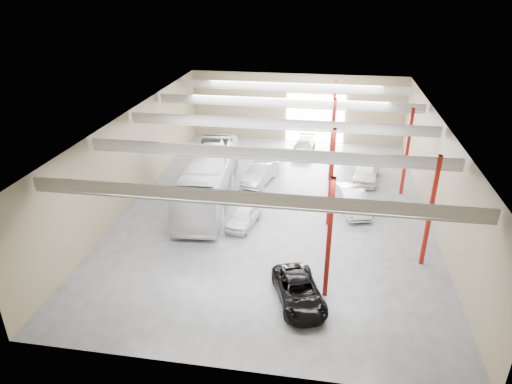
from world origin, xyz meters
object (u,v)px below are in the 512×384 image
(coach_bus, at_px, (209,179))
(car_row_c, at_px, (304,147))
(car_row_a, at_px, (244,216))
(car_row_b, at_px, (260,173))
(car_right_near, at_px, (352,200))
(car_right_far, at_px, (366,171))
(black_sedan, at_px, (299,291))

(coach_bus, distance_m, car_row_c, 13.40)
(car_row_a, bearing_deg, car_row_b, 100.84)
(coach_bus, height_order, car_row_c, coach_bus)
(coach_bus, height_order, car_right_near, coach_bus)
(car_right_far, bearing_deg, car_row_a, -125.52)
(coach_bus, xyz_separation_m, black_sedan, (7.76, -11.14, -1.16))
(car_row_b, xyz_separation_m, car_right_far, (8.85, 1.77, 0.05))
(black_sedan, bearing_deg, car_right_far, 56.97)
(car_row_a, bearing_deg, car_row_c, 88.97)
(black_sedan, distance_m, car_right_far, 17.65)
(car_row_a, height_order, car_right_near, car_right_near)
(black_sedan, relative_size, car_row_c, 1.00)
(black_sedan, bearing_deg, car_row_a, 101.01)
(coach_bus, relative_size, car_right_near, 2.63)
(black_sedan, height_order, car_row_c, car_row_c)
(car_row_b, xyz_separation_m, car_row_c, (3.15, 7.50, -0.09))
(coach_bus, relative_size, car_row_b, 2.75)
(black_sedan, relative_size, car_right_far, 0.98)
(black_sedan, height_order, car_right_far, car_right_far)
(coach_bus, distance_m, car_right_far, 13.59)
(coach_bus, xyz_separation_m, car_row_b, (3.33, 4.17, -1.04))
(car_row_b, relative_size, car_right_far, 0.98)
(car_row_a, distance_m, car_right_far, 12.82)
(car_row_b, height_order, car_right_near, car_right_near)
(car_right_near, bearing_deg, coach_bus, 165.06)
(car_right_far, bearing_deg, coach_bus, -145.85)
(black_sedan, bearing_deg, car_row_b, 87.60)
(car_row_a, bearing_deg, coach_bus, 145.90)
(car_row_a, relative_size, car_right_near, 0.80)
(car_row_a, bearing_deg, car_right_far, 57.19)
(black_sedan, relative_size, car_row_a, 1.20)
(black_sedan, xyz_separation_m, car_row_a, (-4.43, 7.81, 0.01))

